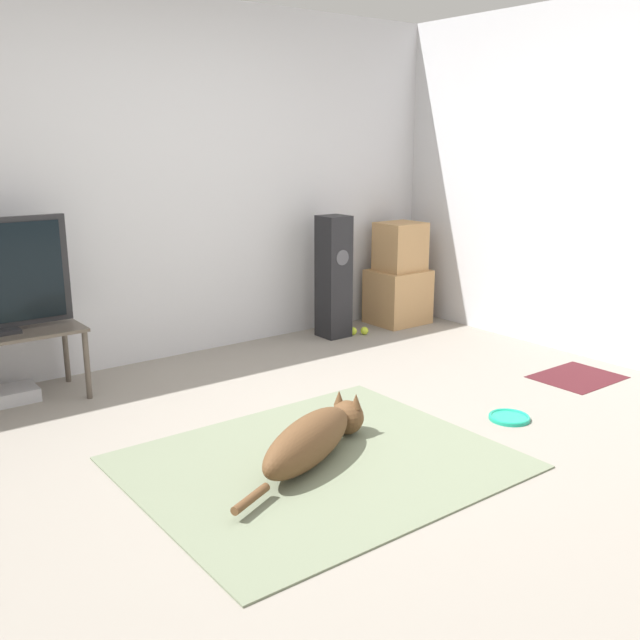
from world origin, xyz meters
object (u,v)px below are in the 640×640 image
at_px(cardboard_box_upper, 400,247).
at_px(tennis_ball_near_speaker, 353,331).
at_px(game_console, 10,395).
at_px(frisbee, 509,417).
at_px(cardboard_box_lower, 398,297).
at_px(tennis_ball_by_boxes, 364,331).
at_px(floor_speaker, 334,277).
at_px(dog, 314,438).

xyz_separation_m(cardboard_box_upper, tennis_ball_near_speaker, (-0.59, -0.07, -0.65)).
bearing_deg(game_console, frisbee, -42.73).
relative_size(cardboard_box_lower, cardboard_box_upper, 1.14).
distance_m(tennis_ball_near_speaker, game_console, 2.69).
bearing_deg(cardboard_box_upper, tennis_ball_near_speaker, -172.79).
bearing_deg(tennis_ball_by_boxes, floor_speaker, 151.68).
bearing_deg(cardboard_box_upper, floor_speaker, 179.95).
bearing_deg(game_console, tennis_ball_by_boxes, -3.03).
height_order(frisbee, game_console, game_console).
height_order(cardboard_box_upper, tennis_ball_by_boxes, cardboard_box_upper).
distance_m(frisbee, tennis_ball_by_boxes, 1.99).
distance_m(cardboard_box_lower, tennis_ball_by_boxes, 0.55).
bearing_deg(tennis_ball_near_speaker, tennis_ball_by_boxes, -31.17).
bearing_deg(frisbee, tennis_ball_near_speaker, 76.94).
bearing_deg(dog, tennis_ball_by_boxes, 43.32).
xyz_separation_m(dog, frisbee, (1.24, -0.24, -0.12)).
distance_m(floor_speaker, tennis_ball_near_speaker, 0.49).
bearing_deg(cardboard_box_upper, frisbee, -117.04).
xyz_separation_m(tennis_ball_by_boxes, tennis_ball_near_speaker, (-0.08, 0.05, 0.00)).
bearing_deg(dog, tennis_ball_near_speaker, 45.52).
xyz_separation_m(cardboard_box_lower, floor_speaker, (-0.73, -0.00, 0.26)).
height_order(cardboard_box_lower, tennis_ball_near_speaker, cardboard_box_lower).
height_order(cardboard_box_lower, game_console, cardboard_box_lower).
distance_m(cardboard_box_upper, game_console, 3.34).
height_order(frisbee, tennis_ball_by_boxes, tennis_ball_by_boxes).
bearing_deg(frisbee, cardboard_box_upper, 62.96).
bearing_deg(tennis_ball_by_boxes, tennis_ball_near_speaker, 148.83).
xyz_separation_m(dog, cardboard_box_upper, (2.28, 1.80, 0.55)).
relative_size(frisbee, floor_speaker, 0.24).
bearing_deg(tennis_ball_near_speaker, cardboard_box_lower, 7.83).
bearing_deg(dog, game_console, 118.50).
bearing_deg(frisbee, cardboard_box_lower, 63.19).
bearing_deg(tennis_ball_near_speaker, game_console, 177.94).
distance_m(cardboard_box_upper, tennis_ball_near_speaker, 0.87).
xyz_separation_m(tennis_ball_near_speaker, game_console, (-2.69, 0.10, 0.01)).
height_order(dog, floor_speaker, floor_speaker).
relative_size(dog, tennis_ball_by_boxes, 16.29).
relative_size(cardboard_box_upper, tennis_ball_by_boxes, 6.29).
bearing_deg(cardboard_box_upper, tennis_ball_by_boxes, -166.15).
bearing_deg(tennis_ball_near_speaker, dog, -134.48).
relative_size(floor_speaker, tennis_ball_by_boxes, 15.02).
height_order(frisbee, floor_speaker, floor_speaker).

